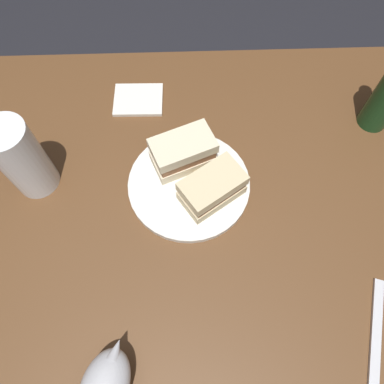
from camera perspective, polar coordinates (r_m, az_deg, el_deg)
name	(u,v)px	position (r m, az deg, el deg)	size (l,w,h in m)	color
ground_plane	(194,289)	(1.43, 0.26, -15.15)	(6.00, 6.00, 0.00)	black
dining_table	(194,263)	(1.06, 0.34, -11.22)	(1.23, 0.87, 0.76)	brown
plate	(189,184)	(0.72, -0.49, 1.24)	(0.24, 0.24, 0.01)	silver
sandwich_half_left	(212,188)	(0.68, 3.21, 0.64)	(0.14, 0.12, 0.06)	beige
sandwich_half_right	(183,152)	(0.71, -1.43, 6.36)	(0.14, 0.11, 0.07)	beige
potato_wedge_front	(192,160)	(0.73, 0.01, 5.09)	(0.05, 0.02, 0.02)	#B77F33
potato_wedge_middle	(231,179)	(0.71, 6.16, 1.99)	(0.04, 0.02, 0.02)	#B77F33
potato_wedge_back	(205,181)	(0.71, 2.13, 1.80)	(0.04, 0.02, 0.02)	gold
pint_glass	(25,162)	(0.74, -25.02, 4.30)	(0.08, 0.08, 0.17)	white
napkin	(138,100)	(0.85, -8.51, 14.28)	(0.11, 0.09, 0.01)	silver
fork	(376,332)	(0.71, 27.17, -19.16)	(0.18, 0.02, 0.01)	silver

